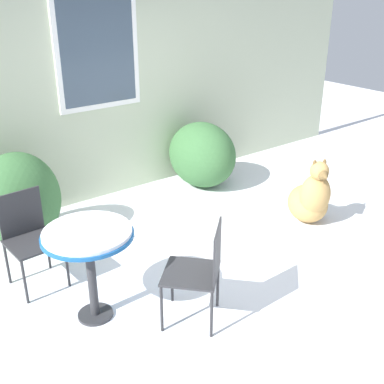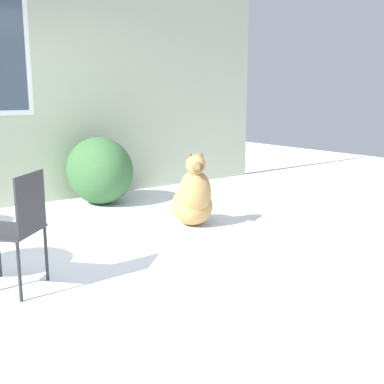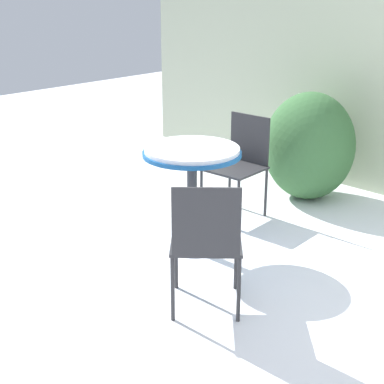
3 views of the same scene
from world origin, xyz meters
TOP-DOWN VIEW (x-y plane):
  - ground_plane at (0.00, 0.00)m, footprint 16.00×16.00m
  - shrub_left at (-1.43, 1.62)m, footprint 0.83×0.81m
  - patio_table at (-1.41, 0.07)m, footprint 0.71×0.71m
  - patio_chair_near_table at (-1.61, 0.86)m, footprint 0.45×0.45m
  - patio_chair_far_side at (-0.74, -0.48)m, footprint 0.60×0.60m

SIDE VIEW (x-z plane):
  - ground_plane at x=0.00m, z-range 0.00..0.00m
  - patio_chair_near_table at x=-1.61m, z-range 0.05..0.91m
  - patio_chair_far_side at x=-0.74m, z-range 0.05..0.91m
  - shrub_left at x=-1.43m, z-range 0.00..0.99m
  - patio_table at x=-1.41m, z-range 0.28..1.08m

